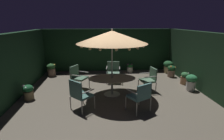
{
  "coord_description": "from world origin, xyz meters",
  "views": [
    {
      "loc": [
        -0.59,
        -6.28,
        2.8
      ],
      "look_at": [
        -0.07,
        0.11,
        1.02
      ],
      "focal_mm": 27.96,
      "sensor_mm": 36.0,
      "label": 1
    }
  ],
  "objects_px": {
    "potted_plant_right_far": "(168,66)",
    "patio_chair_north": "(141,95)",
    "patio_chair_south": "(79,93)",
    "potted_plant_left_far": "(185,78)",
    "potted_plant_back_center": "(191,82)",
    "potted_plant_front_corner": "(130,68)",
    "potted_plant_back_left": "(171,71)",
    "patio_chair_east": "(113,70)",
    "patio_dining_table": "(112,81)",
    "patio_umbrella": "(112,37)",
    "patio_chair_southeast": "(78,76)",
    "potted_plant_left_near": "(28,92)",
    "potted_plant_right_near": "(51,69)",
    "patio_chair_northeast": "(150,78)"
  },
  "relations": [
    {
      "from": "patio_chair_east",
      "to": "patio_umbrella",
      "type": "bearing_deg",
      "value": -96.77
    },
    {
      "from": "patio_umbrella",
      "to": "potted_plant_left_near",
      "type": "xyz_separation_m",
      "value": [
        -3.12,
        -0.19,
        -1.96
      ]
    },
    {
      "from": "patio_dining_table",
      "to": "potted_plant_left_far",
      "type": "distance_m",
      "value": 3.61
    },
    {
      "from": "patio_chair_south",
      "to": "potted_plant_right_far",
      "type": "height_order",
      "value": "patio_chair_south"
    },
    {
      "from": "patio_chair_northeast",
      "to": "potted_plant_left_near",
      "type": "distance_m",
      "value": 4.74
    },
    {
      "from": "patio_chair_east",
      "to": "potted_plant_left_near",
      "type": "distance_m",
      "value": 3.77
    },
    {
      "from": "patio_chair_southeast",
      "to": "potted_plant_back_left",
      "type": "bearing_deg",
      "value": 15.66
    },
    {
      "from": "patio_chair_northeast",
      "to": "potted_plant_front_corner",
      "type": "xyz_separation_m",
      "value": [
        -0.3,
        2.85,
        -0.31
      ]
    },
    {
      "from": "patio_dining_table",
      "to": "potted_plant_right_near",
      "type": "bearing_deg",
      "value": 137.69
    },
    {
      "from": "patio_chair_southeast",
      "to": "potted_plant_back_left",
      "type": "relative_size",
      "value": 1.63
    },
    {
      "from": "patio_chair_north",
      "to": "potted_plant_back_left",
      "type": "distance_m",
      "value": 4.31
    },
    {
      "from": "patio_chair_south",
      "to": "potted_plant_left_near",
      "type": "bearing_deg",
      "value": 154.17
    },
    {
      "from": "patio_chair_north",
      "to": "patio_chair_south",
      "type": "xyz_separation_m",
      "value": [
        -1.93,
        0.25,
        0.02
      ]
    },
    {
      "from": "potted_plant_left_far",
      "to": "patio_chair_northeast",
      "type": "bearing_deg",
      "value": -159.96
    },
    {
      "from": "patio_umbrella",
      "to": "potted_plant_right_far",
      "type": "distance_m",
      "value": 4.84
    },
    {
      "from": "potted_plant_back_center",
      "to": "potted_plant_back_left",
      "type": "xyz_separation_m",
      "value": [
        -0.05,
        1.9,
        -0.06
      ]
    },
    {
      "from": "patio_chair_south",
      "to": "potted_plant_back_center",
      "type": "height_order",
      "value": "patio_chair_south"
    },
    {
      "from": "patio_chair_northeast",
      "to": "potted_plant_right_near",
      "type": "relative_size",
      "value": 1.45
    },
    {
      "from": "patio_chair_southeast",
      "to": "potted_plant_left_near",
      "type": "xyz_separation_m",
      "value": [
        -1.71,
        -0.97,
        -0.28
      ]
    },
    {
      "from": "patio_chair_east",
      "to": "potted_plant_right_far",
      "type": "height_order",
      "value": "patio_chair_east"
    },
    {
      "from": "patio_chair_north",
      "to": "patio_chair_east",
      "type": "xyz_separation_m",
      "value": [
        -0.6,
        3.0,
        -0.02
      ]
    },
    {
      "from": "patio_dining_table",
      "to": "potted_plant_front_corner",
      "type": "xyz_separation_m",
      "value": [
        1.28,
        3.14,
        -0.31
      ]
    },
    {
      "from": "patio_chair_south",
      "to": "potted_plant_left_far",
      "type": "distance_m",
      "value": 5.08
    },
    {
      "from": "patio_dining_table",
      "to": "potted_plant_back_left",
      "type": "distance_m",
      "value": 3.92
    },
    {
      "from": "patio_chair_south",
      "to": "potted_plant_back_center",
      "type": "bearing_deg",
      "value": 16.73
    },
    {
      "from": "patio_chair_north",
      "to": "patio_chair_southeast",
      "type": "distance_m",
      "value": 3.1
    },
    {
      "from": "patio_umbrella",
      "to": "potted_plant_back_center",
      "type": "relative_size",
      "value": 3.81
    },
    {
      "from": "patio_chair_south",
      "to": "patio_umbrella",
      "type": "bearing_deg",
      "value": 45.1
    },
    {
      "from": "potted_plant_right_near",
      "to": "potted_plant_front_corner",
      "type": "distance_m",
      "value": 4.31
    },
    {
      "from": "patio_chair_southeast",
      "to": "potted_plant_back_center",
      "type": "distance_m",
      "value": 4.79
    },
    {
      "from": "potted_plant_front_corner",
      "to": "potted_plant_back_center",
      "type": "xyz_separation_m",
      "value": [
        2.06,
        -2.94,
        0.13
      ]
    },
    {
      "from": "patio_umbrella",
      "to": "potted_plant_left_far",
      "type": "distance_m",
      "value": 4.1
    },
    {
      "from": "patio_chair_northeast",
      "to": "potted_plant_back_left",
      "type": "relative_size",
      "value": 1.6
    },
    {
      "from": "patio_chair_north",
      "to": "potted_plant_left_far",
      "type": "relative_size",
      "value": 1.71
    },
    {
      "from": "patio_chair_east",
      "to": "patio_dining_table",
      "type": "bearing_deg",
      "value": -96.77
    },
    {
      "from": "patio_chair_north",
      "to": "patio_chair_east",
      "type": "relative_size",
      "value": 1.01
    },
    {
      "from": "patio_chair_south",
      "to": "potted_plant_right_far",
      "type": "distance_m",
      "value": 6.07
    },
    {
      "from": "patio_umbrella",
      "to": "potted_plant_left_far",
      "type": "xyz_separation_m",
      "value": [
        3.46,
        0.98,
        -1.98
      ]
    },
    {
      "from": "patio_chair_northeast",
      "to": "patio_chair_east",
      "type": "xyz_separation_m",
      "value": [
        -1.39,
        1.31,
        -0.01
      ]
    },
    {
      "from": "patio_chair_south",
      "to": "potted_plant_front_corner",
      "type": "bearing_deg",
      "value": 60.51
    },
    {
      "from": "patio_chair_north",
      "to": "patio_chair_northeast",
      "type": "bearing_deg",
      "value": 65.0
    },
    {
      "from": "potted_plant_left_far",
      "to": "potted_plant_back_center",
      "type": "height_order",
      "value": "potted_plant_back_center"
    },
    {
      "from": "potted_plant_right_near",
      "to": "patio_chair_south",
      "type": "bearing_deg",
      "value": -64.32
    },
    {
      "from": "potted_plant_back_center",
      "to": "potted_plant_back_left",
      "type": "bearing_deg",
      "value": 91.39
    },
    {
      "from": "potted_plant_left_near",
      "to": "potted_plant_back_left",
      "type": "bearing_deg",
      "value": 19.64
    },
    {
      "from": "potted_plant_right_far",
      "to": "patio_chair_north",
      "type": "bearing_deg",
      "value": -121.58
    },
    {
      "from": "patio_chair_northeast",
      "to": "potted_plant_left_near",
      "type": "xyz_separation_m",
      "value": [
        -4.7,
        -0.48,
        -0.26
      ]
    },
    {
      "from": "potted_plant_back_center",
      "to": "potted_plant_front_corner",
      "type": "bearing_deg",
      "value": 124.97
    },
    {
      "from": "patio_chair_southeast",
      "to": "potted_plant_right_near",
      "type": "height_order",
      "value": "patio_chair_southeast"
    },
    {
      "from": "potted_plant_right_near",
      "to": "potted_plant_back_left",
      "type": "distance_m",
      "value": 6.33
    }
  ]
}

